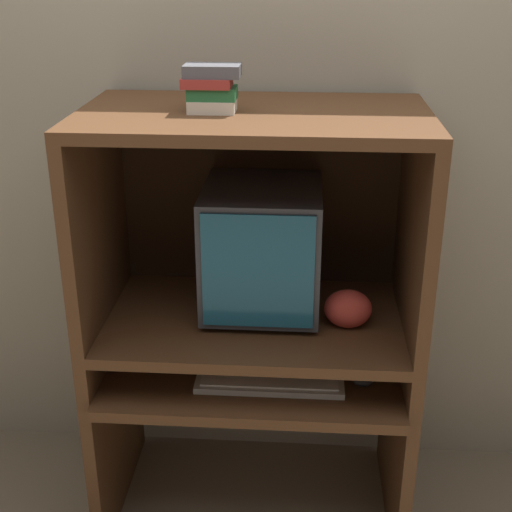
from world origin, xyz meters
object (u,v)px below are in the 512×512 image
(mouse, at_px, (363,381))
(book_stack, at_px, (211,88))
(keyboard, at_px, (270,380))
(snack_bag, at_px, (348,309))
(crt_monitor, at_px, (262,247))

(mouse, relative_size, book_stack, 0.39)
(keyboard, height_order, mouse, mouse)
(keyboard, xyz_separation_m, snack_bag, (0.24, 0.10, 0.22))
(book_stack, bearing_deg, keyboard, -33.45)
(crt_monitor, xyz_separation_m, book_stack, (-0.14, -0.09, 0.53))
(crt_monitor, distance_m, book_stack, 0.56)
(crt_monitor, relative_size, mouse, 6.54)
(keyboard, height_order, book_stack, book_stack)
(mouse, height_order, snack_bag, snack_bag)
(book_stack, bearing_deg, crt_monitor, 32.76)
(crt_monitor, bearing_deg, keyboard, -79.45)
(crt_monitor, xyz_separation_m, snack_bag, (0.28, -0.11, -0.16))
(mouse, xyz_separation_m, snack_bag, (-0.05, 0.09, 0.21))
(snack_bag, bearing_deg, book_stack, 177.07)
(keyboard, relative_size, mouse, 7.28)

